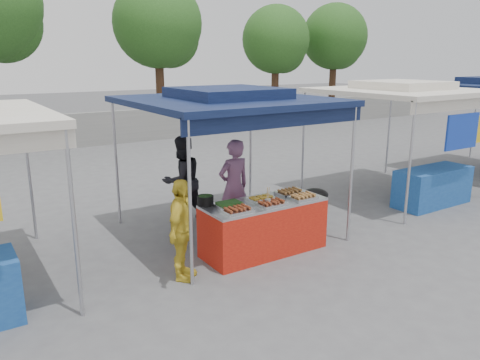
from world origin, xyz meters
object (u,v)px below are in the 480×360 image
cooking_pot (205,200)px  customer_person (181,230)px  vendor_woman (234,187)px  helper_man (182,180)px  vendor_table (264,227)px  wok_burner (315,205)px

cooking_pot → customer_person: size_ratio=0.17×
cooking_pot → vendor_woman: size_ratio=0.15×
helper_man → customer_person: bearing=54.4°
vendor_table → wok_burner: (1.38, 0.32, 0.04)m
cooking_pot → vendor_woman: bearing=35.3°
vendor_table → helper_man: (-0.49, 1.94, 0.42)m
cooking_pot → customer_person: bearing=-142.5°
vendor_table → cooking_pot: (-0.86, 0.35, 0.50)m
wok_burner → helper_man: 2.50m
cooking_pot → customer_person: (-0.66, -0.51, -0.19)m
vendor_table → wok_burner: bearing=13.1°
cooking_pot → wok_burner: cooking_pot is taller
vendor_table → cooking_pot: bearing=158.1°
helper_man → wok_burner: bearing=129.8°
wok_burner → customer_person: 2.96m
wok_burner → vendor_table: bearing=168.7°
vendor_table → customer_person: size_ratio=1.37×
wok_burner → customer_person: bearing=165.0°
cooking_pot → customer_person: 0.86m
wok_burner → vendor_woman: (-1.31, 0.69, 0.39)m
customer_person → vendor_table: bearing=-42.4°
vendor_table → customer_person: bearing=-174.0°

